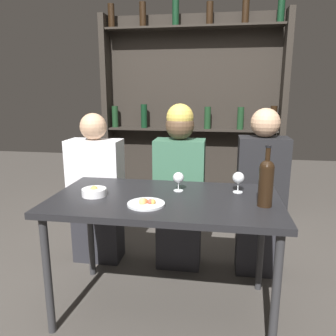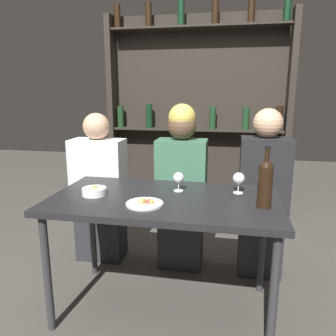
{
  "view_description": "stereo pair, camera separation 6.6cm",
  "coord_description": "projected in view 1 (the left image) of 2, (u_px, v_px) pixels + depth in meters",
  "views": [
    {
      "loc": [
        0.3,
        -1.8,
        1.34
      ],
      "look_at": [
        0.0,
        0.11,
        0.89
      ],
      "focal_mm": 35.0,
      "sensor_mm": 36.0,
      "label": 1
    },
    {
      "loc": [
        0.37,
        -1.79,
        1.34
      ],
      "look_at": [
        0.0,
        0.11,
        0.89
      ],
      "focal_mm": 35.0,
      "sensor_mm": 36.0,
      "label": 2
    }
  ],
  "objects": [
    {
      "name": "ground_plane",
      "position": [
        165.0,
        308.0,
        2.08
      ],
      "size": [
        10.0,
        10.0,
        0.0
      ],
      "primitive_type": "plane",
      "color": "#47423D"
    },
    {
      "name": "dining_table",
      "position": [
        165.0,
        208.0,
        1.93
      ],
      "size": [
        1.33,
        0.74,
        0.74
      ],
      "color": "black",
      "rests_on": "ground_plane"
    },
    {
      "name": "wine_rack_wall",
      "position": [
        192.0,
        112.0,
        3.51
      ],
      "size": [
        1.92,
        0.21,
        2.24
      ],
      "color": "#28231E",
      "rests_on": "ground_plane"
    },
    {
      "name": "wine_bottle",
      "position": [
        266.0,
        181.0,
        1.74
      ],
      "size": [
        0.08,
        0.08,
        0.33
      ],
      "color": "black",
      "rests_on": "dining_table"
    },
    {
      "name": "wine_glass_0",
      "position": [
        238.0,
        178.0,
        1.99
      ],
      "size": [
        0.07,
        0.07,
        0.13
      ],
      "color": "silver",
      "rests_on": "dining_table"
    },
    {
      "name": "wine_glass_1",
      "position": [
        178.0,
        178.0,
        2.02
      ],
      "size": [
        0.07,
        0.07,
        0.12
      ],
      "color": "silver",
      "rests_on": "dining_table"
    },
    {
      "name": "food_plate_0",
      "position": [
        146.0,
        203.0,
        1.78
      ],
      "size": [
        0.21,
        0.21,
        0.04
      ],
      "color": "silver",
      "rests_on": "dining_table"
    },
    {
      "name": "snack_bowl",
      "position": [
        94.0,
        192.0,
        1.94
      ],
      "size": [
        0.14,
        0.14,
        0.06
      ],
      "color": "white",
      "rests_on": "dining_table"
    },
    {
      "name": "seated_person_left",
      "position": [
        97.0,
        194.0,
        2.59
      ],
      "size": [
        0.41,
        0.22,
        1.19
      ],
      "color": "#26262B",
      "rests_on": "ground_plane"
    },
    {
      "name": "seated_person_center",
      "position": [
        179.0,
        189.0,
        2.47
      ],
      "size": [
        0.37,
        0.22,
        1.26
      ],
      "color": "#26262B",
      "rests_on": "ground_plane"
    },
    {
      "name": "seated_person_right",
      "position": [
        260.0,
        197.0,
        2.39
      ],
      "size": [
        0.35,
        0.22,
        1.23
      ],
      "color": "#26262B",
      "rests_on": "ground_plane"
    }
  ]
}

